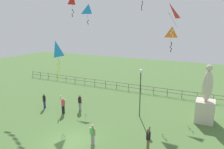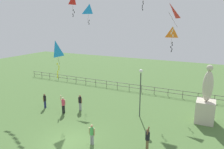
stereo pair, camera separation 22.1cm
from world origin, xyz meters
The scene contains 14 objects.
ground_plane centered at (0.00, 0.00, 0.00)m, with size 80.00×80.00×0.00m, color #4C7038.
statue_monument centered at (9.14, 8.30, 1.74)m, with size 1.63×1.63×5.39m.
lamppost centered at (3.38, 6.80, 3.42)m, with size 0.36×0.36×4.74m.
person_0 centered at (5.73, 1.57, 1.00)m, with size 0.36×0.51×1.99m.
person_1 centered at (-2.66, 5.45, 0.98)m, with size 0.51×0.32×1.71m.
person_2 centered at (-6.47, 4.36, 0.91)m, with size 0.29×0.47×1.58m.
person_3 centered at (-3.79, 4.11, 1.00)m, with size 0.43×0.50×1.99m.
person_4 centered at (1.78, 0.51, 0.93)m, with size 0.49×0.30×1.62m.
kite_0 centered at (-5.90, 12.96, 10.54)m, with size 1.20×1.28×2.54m.
kite_1 centered at (-5.62, 9.23, 11.49)m, with size 0.75×0.88×2.62m.
kite_2 centered at (5.09, 11.81, 7.87)m, with size 1.01×0.66×2.68m.
kite_4 centered at (5.45, 7.58, 9.78)m, with size 1.40×1.34×2.77m.
kite_6 centered at (-2.16, 1.63, 6.80)m, with size 0.53×0.93×3.09m.
waterfront_railing centered at (-0.40, 14.00, 0.63)m, with size 36.00×0.06×0.95m.
Camera 2 is at (9.41, -11.63, 8.92)m, focal length 33.93 mm.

